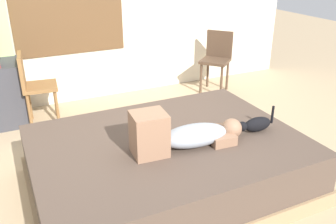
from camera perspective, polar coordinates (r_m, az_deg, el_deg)
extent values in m
plane|color=tan|center=(3.27, -1.75, -11.76)|extent=(16.00, 16.00, 0.00)
cube|color=brown|center=(4.89, -15.45, 16.13)|extent=(1.40, 0.02, 1.28)
cube|color=white|center=(4.89, -15.45, 16.12)|extent=(1.32, 0.02, 1.20)
cube|color=#997A56|center=(3.24, -0.07, -10.62)|extent=(2.26, 1.67, 0.14)
cube|color=#4C3D33|center=(3.11, -0.07, -7.03)|extent=(2.19, 1.62, 0.34)
ellipsoid|color=#8C939E|center=(2.92, 4.17, -3.69)|extent=(0.58, 0.30, 0.17)
sphere|color=#8C664C|center=(3.07, 9.95, -2.57)|extent=(0.17, 0.17, 0.17)
cube|color=#8C664C|center=(2.76, -2.97, -3.46)|extent=(0.28, 0.26, 0.34)
cube|color=#8C664C|center=(3.03, 7.93, -3.71)|extent=(0.22, 0.29, 0.08)
ellipsoid|color=black|center=(3.23, 13.85, -1.88)|extent=(0.26, 0.12, 0.13)
sphere|color=black|center=(3.14, 11.59, -2.22)|extent=(0.08, 0.08, 0.08)
cylinder|color=black|center=(3.29, 16.07, -0.39)|extent=(0.02, 0.02, 0.16)
cylinder|color=brown|center=(4.72, -17.25, 1.90)|extent=(0.04, 0.04, 0.44)
cylinder|color=brown|center=(4.43, -17.00, 0.51)|extent=(0.04, 0.04, 0.44)
cylinder|color=brown|center=(4.72, -20.91, 1.40)|extent=(0.04, 0.04, 0.44)
cylinder|color=brown|center=(4.44, -20.89, -0.03)|extent=(0.04, 0.04, 0.44)
cube|color=brown|center=(4.49, -19.42, 3.78)|extent=(0.42, 0.42, 0.04)
cube|color=brown|center=(4.43, -21.98, 6.01)|extent=(0.08, 0.38, 0.38)
cylinder|color=#4C3828|center=(5.18, 8.37, 4.76)|extent=(0.04, 0.04, 0.44)
cylinder|color=#4C3828|center=(5.27, 5.19, 5.24)|extent=(0.04, 0.04, 0.44)
cylinder|color=#4C3828|center=(5.46, 9.29, 5.71)|extent=(0.04, 0.04, 0.44)
cylinder|color=#4C3828|center=(5.54, 6.25, 6.16)|extent=(0.04, 0.04, 0.44)
cube|color=#4C3828|center=(5.29, 7.41, 7.95)|extent=(0.54, 0.54, 0.04)
cube|color=#4C3828|center=(5.39, 8.09, 10.54)|extent=(0.28, 0.32, 0.38)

